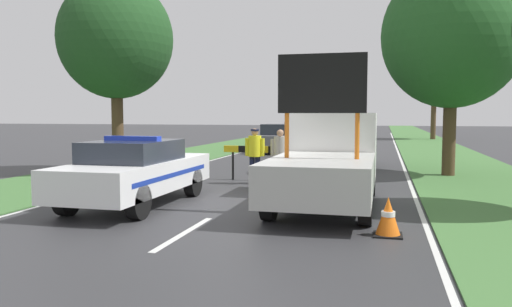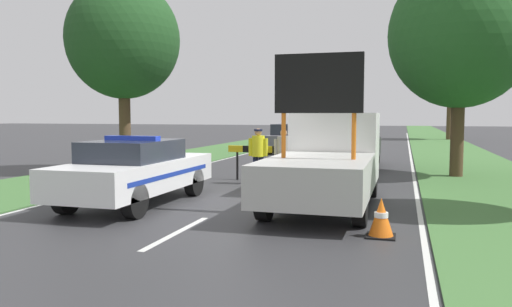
{
  "view_description": "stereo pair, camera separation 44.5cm",
  "coord_description": "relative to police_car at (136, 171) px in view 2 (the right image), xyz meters",
  "views": [
    {
      "loc": [
        3.27,
        -11.04,
        2.03
      ],
      "look_at": [
        0.34,
        0.41,
        1.1
      ],
      "focal_mm": 35.0,
      "sensor_mm": 36.0,
      "label": 1
    },
    {
      "loc": [
        3.7,
        -10.92,
        2.03
      ],
      "look_at": [
        0.34,
        0.41,
        1.1
      ],
      "focal_mm": 35.0,
      "sensor_mm": 36.0,
      "label": 2
    }
  ],
  "objects": [
    {
      "name": "queued_car_van_white",
      "position": [
        -0.03,
        22.35,
        0.05
      ],
      "size": [
        1.71,
        4.6,
        1.57
      ],
      "rotation": [
        0.0,
        0.0,
        3.14
      ],
      "color": "silver",
      "rests_on": "ground"
    },
    {
      "name": "queued_car_suv_grey",
      "position": [
        0.01,
        15.88,
        0.03
      ],
      "size": [
        1.86,
        3.95,
        1.51
      ],
      "rotation": [
        0.0,
        0.0,
        3.14
      ],
      "color": "slate",
      "rests_on": "ground"
    },
    {
      "name": "work_truck",
      "position": [
        4.15,
        1.23,
        0.25
      ],
      "size": [
        2.04,
        5.37,
        3.22
      ],
      "rotation": [
        0.0,
        0.0,
        3.18
      ],
      "color": "white",
      "rests_on": "ground"
    },
    {
      "name": "pedestrian_civilian",
      "position": [
        2.46,
        4.06,
        0.17
      ],
      "size": [
        0.57,
        0.36,
        1.59
      ],
      "rotation": [
        0.0,
        0.0,
        0.35
      ],
      "color": "#232326",
      "rests_on": "ground"
    },
    {
      "name": "grass_verge_right",
      "position": [
        8.23,
        20.98,
        -0.75
      ],
      "size": [
        3.99,
        120.0,
        0.03
      ],
      "color": "#427038",
      "rests_on": "ground"
    },
    {
      "name": "grass_verge_left",
      "position": [
        -4.07,
        20.98,
        -0.75
      ],
      "size": [
        3.99,
        120.0,
        0.03
      ],
      "color": "#427038",
      "rests_on": "ground"
    },
    {
      "name": "road_barrier",
      "position": [
        1.96,
        4.7,
        0.11
      ],
      "size": [
        2.83,
        0.08,
        1.06
      ],
      "rotation": [
        0.0,
        0.0,
        0.06
      ],
      "color": "black",
      "rests_on": "ground"
    },
    {
      "name": "police_officer",
      "position": [
        1.75,
        3.89,
        0.2
      ],
      "size": [
        0.58,
        0.37,
        1.62
      ],
      "rotation": [
        0.0,
        0.0,
        3.13
      ],
      "color": "#191E38",
      "rests_on": "ground"
    },
    {
      "name": "roadside_tree_mid_right",
      "position": [
        9.22,
        32.36,
        4.47
      ],
      "size": [
        4.08,
        4.08,
        7.4
      ],
      "color": "#4C3823",
      "rests_on": "ground"
    },
    {
      "name": "lane_markings",
      "position": [
        2.08,
        15.5,
        -0.76
      ],
      "size": [
        8.21,
        61.26,
        0.01
      ],
      "color": "silver",
      "rests_on": "ground"
    },
    {
      "name": "roadside_tree_near_right",
      "position": [
        7.44,
        7.31,
        3.8
      ],
      "size": [
        4.49,
        4.49,
        6.94
      ],
      "color": "#4C3823",
      "rests_on": "ground"
    },
    {
      "name": "ground_plane",
      "position": [
        2.08,
        0.98,
        -0.77
      ],
      "size": [
        160.0,
        160.0,
        0.0
      ],
      "primitive_type": "plane",
      "color": "#333335"
    },
    {
      "name": "roadside_tree_mid_left",
      "position": [
        -3.54,
        5.42,
        3.81
      ],
      "size": [
        3.87,
        3.87,
        6.63
      ],
      "color": "#4C3823",
      "rests_on": "ground"
    },
    {
      "name": "traffic_cone_centre_front",
      "position": [
        5.45,
        -1.55,
        -0.44
      ],
      "size": [
        0.48,
        0.48,
        0.66
      ],
      "color": "black",
      "rests_on": "ground"
    },
    {
      "name": "traffic_cone_near_police",
      "position": [
        3.53,
        5.52,
        -0.53
      ],
      "size": [
        0.35,
        0.35,
        0.49
      ],
      "color": "black",
      "rests_on": "ground"
    },
    {
      "name": "queued_car_sedan_black",
      "position": [
        3.97,
        9.87,
        0.04
      ],
      "size": [
        1.76,
        4.39,
        1.58
      ],
      "rotation": [
        0.0,
        0.0,
        3.14
      ],
      "color": "black",
      "rests_on": "ground"
    },
    {
      "name": "police_car",
      "position": [
        0.0,
        0.0,
        0.0
      ],
      "size": [
        1.82,
        4.7,
        1.55
      ],
      "rotation": [
        0.0,
        0.0,
        -0.04
      ],
      "color": "white",
      "rests_on": "ground"
    }
  ]
}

